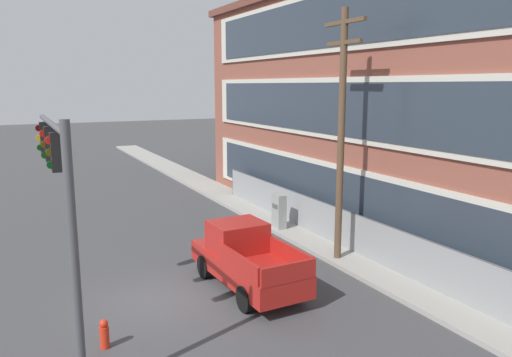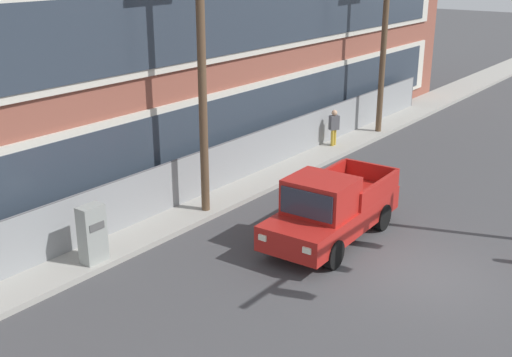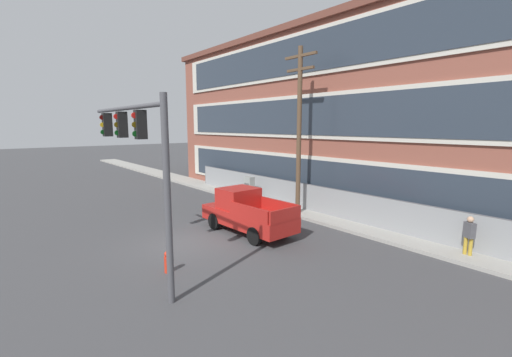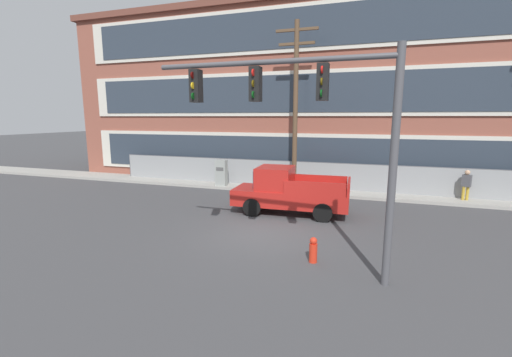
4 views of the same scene
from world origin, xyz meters
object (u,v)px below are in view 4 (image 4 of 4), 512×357
(pedestrian_near_cabinet, at_px, (466,184))
(fire_hydrant, at_px, (313,250))
(pickup_truck_red, at_px, (288,192))
(electrical_cabinet, at_px, (221,174))
(traffic_signal_mast, at_px, (309,112))
(utility_pole_near_corner, at_px, (296,102))

(pedestrian_near_cabinet, distance_m, fire_hydrant, 11.39)
(pickup_truck_red, height_order, electrical_cabinet, pickup_truck_red)
(traffic_signal_mast, distance_m, electrical_cabinet, 12.61)
(utility_pole_near_corner, bearing_deg, electrical_cabinet, -179.47)
(traffic_signal_mast, distance_m, pedestrian_near_cabinet, 12.59)
(pickup_truck_red, distance_m, pedestrian_near_cabinet, 9.31)
(pickup_truck_red, bearing_deg, traffic_signal_mast, -72.06)
(pedestrian_near_cabinet, height_order, fire_hydrant, pedestrian_near_cabinet)
(utility_pole_near_corner, relative_size, pedestrian_near_cabinet, 5.52)
(traffic_signal_mast, xyz_separation_m, fire_hydrant, (0.10, 0.80, -4.04))
(pickup_truck_red, xyz_separation_m, utility_pole_near_corner, (-0.62, 4.18, 4.13))
(traffic_signal_mast, height_order, utility_pole_near_corner, utility_pole_near_corner)
(traffic_signal_mast, xyz_separation_m, electrical_cabinet, (-6.97, 9.88, -3.56))
(pedestrian_near_cabinet, bearing_deg, fire_hydrant, -122.47)
(utility_pole_near_corner, relative_size, fire_hydrant, 11.95)
(electrical_cabinet, distance_m, pedestrian_near_cabinet, 13.19)
(pickup_truck_red, height_order, utility_pole_near_corner, utility_pole_near_corner)
(electrical_cabinet, bearing_deg, pickup_truck_red, -39.00)
(traffic_signal_mast, height_order, pedestrian_near_cabinet, traffic_signal_mast)
(pedestrian_near_cabinet, bearing_deg, utility_pole_near_corner, -176.88)
(pedestrian_near_cabinet, bearing_deg, pickup_truck_red, -149.99)
(fire_hydrant, bearing_deg, electrical_cabinet, 127.92)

